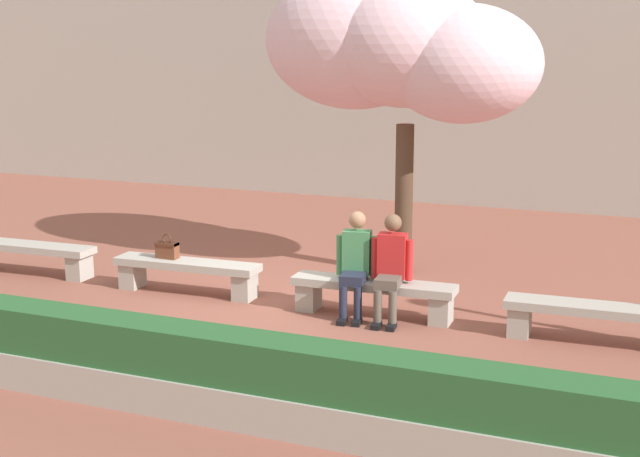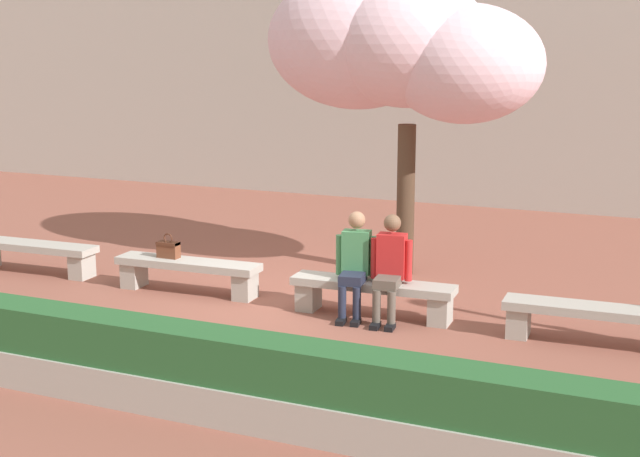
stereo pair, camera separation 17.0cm
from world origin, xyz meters
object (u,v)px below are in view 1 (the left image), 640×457
object	(u,v)px
stone_bench_center	(373,292)
cherry_tree_main	(397,48)
person_seated_right	(391,264)
stone_bench_near_east	(597,317)
person_seated_left	(356,260)
handbag	(167,249)
stone_bench_near_west	(187,271)
stone_bench_west_end	(30,253)

from	to	relation	value
stone_bench_center	cherry_tree_main	distance (m)	3.66
person_seated_right	stone_bench_center	bearing A→B (deg)	167.40
stone_bench_center	stone_bench_near_east	size ratio (longest dim) A/B	1.00
person_seated_left	handbag	distance (m)	2.74
stone_bench_near_west	person_seated_left	bearing A→B (deg)	-1.24
stone_bench_near_east	handbag	distance (m)	5.60
handbag	cherry_tree_main	distance (m)	4.24
stone_bench_center	person_seated_right	xyz separation A→B (m)	(0.24, -0.05, 0.39)
stone_bench_west_end	person_seated_left	xyz separation A→B (m)	(5.07, -0.05, 0.39)
stone_bench_center	handbag	bearing A→B (deg)	179.69
person_seated_right	stone_bench_near_west	bearing A→B (deg)	178.95
stone_bench_center	stone_bench_near_east	world-z (taller)	same
stone_bench_west_end	stone_bench_near_west	size ratio (longest dim) A/B	1.00
person_seated_left	person_seated_right	size ratio (longest dim) A/B	1.00
stone_bench_near_east	handbag	xyz separation A→B (m)	(-5.59, 0.02, 0.27)
stone_bench_west_end	stone_bench_near_east	size ratio (longest dim) A/B	1.00
cherry_tree_main	stone_bench_near_east	bearing A→B (deg)	-35.04
stone_bench_near_east	person_seated_left	world-z (taller)	person_seated_left
stone_bench_west_end	stone_bench_near_east	world-z (taller)	same
stone_bench_west_end	cherry_tree_main	bearing A→B (deg)	24.09
person_seated_right	cherry_tree_main	size ratio (longest dim) A/B	0.30
stone_bench_west_end	handbag	distance (m)	2.35
stone_bench_near_east	person_seated_left	size ratio (longest dim) A/B	1.59
person_seated_left	handbag	xyz separation A→B (m)	(-2.73, 0.07, -0.12)
person_seated_left	stone_bench_near_west	bearing A→B (deg)	178.76
stone_bench_center	person_seated_left	xyz separation A→B (m)	(-0.22, -0.05, 0.39)
stone_bench_center	handbag	xyz separation A→B (m)	(-2.95, 0.02, 0.27)
person_seated_right	cherry_tree_main	distance (m)	3.44
person_seated_left	cherry_tree_main	bearing A→B (deg)	95.87
stone_bench_west_end	stone_bench_near_west	xyz separation A→B (m)	(2.64, -0.00, 0.00)
handbag	person_seated_left	bearing A→B (deg)	-1.43
stone_bench_west_end	person_seated_left	bearing A→B (deg)	-0.59
stone_bench_near_east	cherry_tree_main	size ratio (longest dim) A/B	0.47
person_seated_left	person_seated_right	bearing A→B (deg)	-0.06
stone_bench_west_end	stone_bench_center	world-z (taller)	same
person_seated_left	stone_bench_west_end	bearing A→B (deg)	179.41
stone_bench_near_east	cherry_tree_main	world-z (taller)	cherry_tree_main
stone_bench_near_west	person_seated_right	distance (m)	2.91
handbag	cherry_tree_main	size ratio (longest dim) A/B	0.08
stone_bench_west_end	handbag	size ratio (longest dim) A/B	6.05
stone_bench_west_end	stone_bench_center	distance (m)	5.28
stone_bench_west_end	cherry_tree_main	distance (m)	6.05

